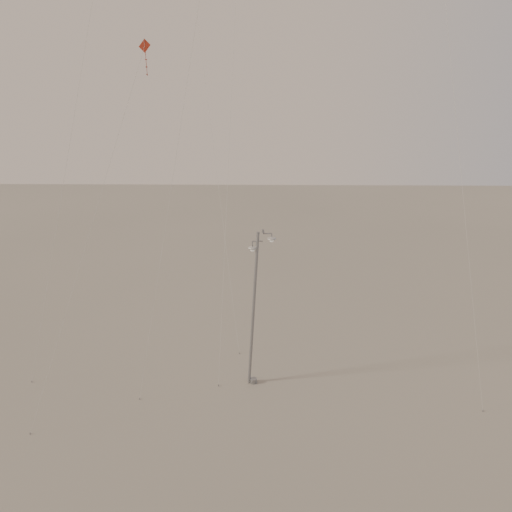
{
  "coord_description": "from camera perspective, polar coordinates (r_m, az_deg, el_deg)",
  "views": [
    {
      "loc": [
        1.17,
        -20.61,
        17.1
      ],
      "look_at": [
        0.66,
        5.0,
        8.89
      ],
      "focal_mm": 35.0,
      "sensor_mm": 36.0,
      "label": 1
    }
  ],
  "objects": [
    {
      "name": "ground",
      "position": [
        26.8,
        -1.75,
        -21.87
      ],
      "size": [
        160.0,
        160.0,
        0.0
      ],
      "primitive_type": "plane",
      "color": "gray",
      "rests_on": "ground"
    },
    {
      "name": "street_lamp",
      "position": [
        29.75,
        -0.09,
        -5.61
      ],
      "size": [
        1.68,
        0.57,
        9.92
      ],
      "color": "gray",
      "rests_on": "ground"
    },
    {
      "name": "kite_3",
      "position": [
        26.51,
        -15.99,
        11.17
      ],
      "size": [
        6.79,
        4.54,
        19.78
      ],
      "rotation": [
        0.0,
        0.0,
        0.03
      ],
      "color": "maroon",
      "rests_on": "ground"
    },
    {
      "name": "kite_4",
      "position": [
        30.81,
        21.5,
        18.19
      ],
      "size": [
        3.29,
        6.38,
        24.27
      ],
      "rotation": [
        0.0,
        0.0,
        1.57
      ],
      "color": "#2D2925",
      "rests_on": "ground"
    },
    {
      "name": "kite_5",
      "position": [
        42.02,
        -6.14,
        21.61
      ],
      "size": [
        4.57,
        14.86,
        27.56
      ],
      "rotation": [
        0.0,
        0.0,
        -1.34
      ],
      "color": "#A84D1C",
      "rests_on": "ground"
    }
  ]
}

